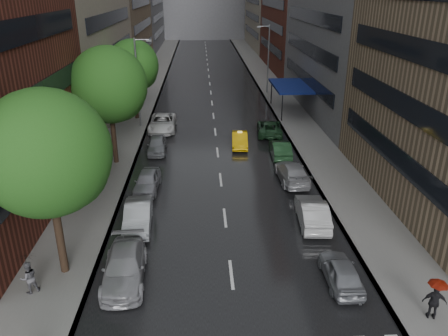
{
  "coord_description": "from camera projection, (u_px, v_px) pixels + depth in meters",
  "views": [
    {
      "loc": [
        -1.37,
        -14.65,
        13.75
      ],
      "look_at": [
        0.0,
        11.14,
        3.0
      ],
      "focal_mm": 35.0,
      "sensor_mm": 36.0,
      "label": 1
    }
  ],
  "objects": [
    {
      "name": "ped_black_umbrella",
      "position": [
        27.0,
        270.0,
        20.56
      ],
      "size": [
        1.02,
        0.98,
        2.09
      ],
      "color": "#58575D",
      "rests_on": "sidewalk_left"
    },
    {
      "name": "tree_near",
      "position": [
        46.0,
        154.0,
        20.13
      ],
      "size": [
        6.07,
        6.07,
        9.68
      ],
      "color": "#382619",
      "rests_on": "ground"
    },
    {
      "name": "tree_far",
      "position": [
        133.0,
        65.0,
        46.71
      ],
      "size": [
        5.48,
        5.48,
        8.74
      ],
      "color": "#382619",
      "rests_on": "ground"
    },
    {
      "name": "tree_mid",
      "position": [
        109.0,
        85.0,
        34.15
      ],
      "size": [
        6.07,
        6.07,
        9.68
      ],
      "color": "#382619",
      "rests_on": "ground"
    },
    {
      "name": "sidewalk_left",
      "position": [
        149.0,
        87.0,
        64.48
      ],
      "size": [
        4.0,
        140.0,
        0.15
      ],
      "primitive_type": "cube",
      "color": "gray",
      "rests_on": "ground"
    },
    {
      "name": "awning",
      "position": [
        291.0,
        86.0,
        50.36
      ],
      "size": [
        4.0,
        8.0,
        3.12
      ],
      "color": "navy",
      "rests_on": "sidewalk_right"
    },
    {
      "name": "taxi",
      "position": [
        240.0,
        140.0,
        40.35
      ],
      "size": [
        1.65,
        4.12,
        1.33
      ],
      "primitive_type": "imported",
      "rotation": [
        0.0,
        0.0,
        -0.06
      ],
      "color": "#DCA50B",
      "rests_on": "ground"
    },
    {
      "name": "sidewalk_right",
      "position": [
        270.0,
        85.0,
        65.36
      ],
      "size": [
        4.0,
        140.0,
        0.15
      ],
      "primitive_type": "cube",
      "color": "gray",
      "rests_on": "ground"
    },
    {
      "name": "street_lamp_left",
      "position": [
        138.0,
        81.0,
        44.25
      ],
      "size": [
        1.74,
        0.22,
        9.0
      ],
      "color": "gray",
      "rests_on": "sidewalk_left"
    },
    {
      "name": "road",
      "position": [
        210.0,
        86.0,
        64.95
      ],
      "size": [
        14.0,
        140.0,
        0.01
      ],
      "primitive_type": "cube",
      "color": "black",
      "rests_on": "ground"
    },
    {
      "name": "ground",
      "position": [
        238.0,
        331.0,
        18.86
      ],
      "size": [
        220.0,
        220.0,
        0.0
      ],
      "primitive_type": "plane",
      "color": "gray",
      "rests_on": "ground"
    },
    {
      "name": "street_lamp_right",
      "position": [
        268.0,
        58.0,
        58.84
      ],
      "size": [
        1.74,
        0.22,
        9.0
      ],
      "color": "gray",
      "rests_on": "sidewalk_right"
    },
    {
      "name": "ped_red_umbrella",
      "position": [
        436.0,
        296.0,
        18.94
      ],
      "size": [
        1.08,
        0.82,
        2.01
      ],
      "color": "black",
      "rests_on": "sidewalk_right"
    },
    {
      "name": "parked_cars_left",
      "position": [
        151.0,
        165.0,
        34.36
      ],
      "size": [
        2.71,
        30.4,
        1.6
      ],
      "color": "gray",
      "rests_on": "ground"
    },
    {
      "name": "parked_cars_right",
      "position": [
        289.0,
        167.0,
        34.09
      ],
      "size": [
        2.85,
        28.44,
        1.56
      ],
      "color": "gray",
      "rests_on": "ground"
    }
  ]
}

